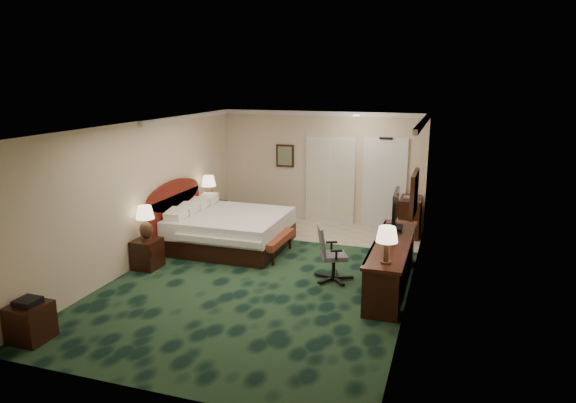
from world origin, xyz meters
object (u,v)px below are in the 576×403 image
(nightstand_near, at_px, (147,254))
(bed_bench, at_px, (274,246))
(desk, at_px, (391,264))
(lamp_near, at_px, (146,223))
(side_table, at_px, (30,322))
(bed, at_px, (231,230))
(desk_chair, at_px, (334,254))
(minibar, at_px, (410,217))
(nightstand_far, at_px, (212,216))
(lamp_far, at_px, (209,189))
(tv, at_px, (395,210))

(nightstand_near, distance_m, bed_bench, 2.45)
(desk, bearing_deg, nightstand_near, -173.20)
(lamp_near, bearing_deg, bed_bench, 33.25)
(side_table, bearing_deg, bed_bench, 64.62)
(desk, bearing_deg, lamp_near, -173.55)
(bed, xyz_separation_m, lamp_near, (-0.98, -1.59, 0.52))
(desk, height_order, desk_chair, desk_chair)
(bed_bench, xyz_separation_m, minibar, (2.45, 2.20, 0.23))
(nightstand_far, bearing_deg, desk_chair, -32.16)
(lamp_near, distance_m, lamp_far, 2.55)
(bed, height_order, desk, desk)
(bed_bench, bearing_deg, side_table, -113.50)
(nightstand_far, xyz_separation_m, lamp_near, (-0.05, -2.60, 0.54))
(lamp_near, height_order, desk, lamp_near)
(desk_chair, bearing_deg, lamp_far, 125.20)
(nightstand_far, distance_m, desk, 4.87)
(bed, distance_m, minibar, 4.01)
(nightstand_near, relative_size, desk_chair, 0.56)
(side_table, distance_m, desk_chair, 4.79)
(desk, bearing_deg, minibar, 89.26)
(bed, relative_size, nightstand_near, 4.05)
(lamp_far, xyz_separation_m, tv, (4.38, -1.29, 0.18))
(minibar, bearing_deg, tv, -92.35)
(nightstand_far, bearing_deg, bed, -47.37)
(side_table, bearing_deg, minibar, 55.30)
(tv, bearing_deg, lamp_near, -166.63)
(bed, distance_m, lamp_near, 1.94)
(nightstand_near, height_order, desk_chair, desk_chair)
(bed_bench, xyz_separation_m, side_table, (-2.00, -4.22, 0.05))
(nightstand_far, height_order, lamp_far, lamp_far)
(lamp_far, relative_size, minibar, 0.72)
(nightstand_near, xyz_separation_m, lamp_near, (-0.01, 0.03, 0.59))
(bed_bench, distance_m, side_table, 4.67)
(lamp_far, distance_m, bed_bench, 2.48)
(nightstand_far, height_order, side_table, nightstand_far)
(side_table, bearing_deg, desk, 37.51)
(desk, bearing_deg, bed, 162.61)
(desk_chair, bearing_deg, lamp_near, 164.05)
(bed, xyz_separation_m, minibar, (3.50, 1.95, 0.08))
(lamp_far, xyz_separation_m, side_table, (0.02, -5.43, -0.71))
(lamp_far, distance_m, side_table, 5.48)
(tv, height_order, desk_chair, tv)
(bed, relative_size, minibar, 2.56)
(lamp_near, height_order, desk_chair, lamp_near)
(bed, bearing_deg, lamp_near, -121.77)
(lamp_far, distance_m, tv, 4.57)
(nightstand_far, xyz_separation_m, lamp_far, (-0.03, -0.05, 0.65))
(lamp_far, bearing_deg, side_table, -89.78)
(nightstand_far, xyz_separation_m, desk, (4.40, -2.10, 0.07))
(minibar, bearing_deg, bed_bench, -137.98)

